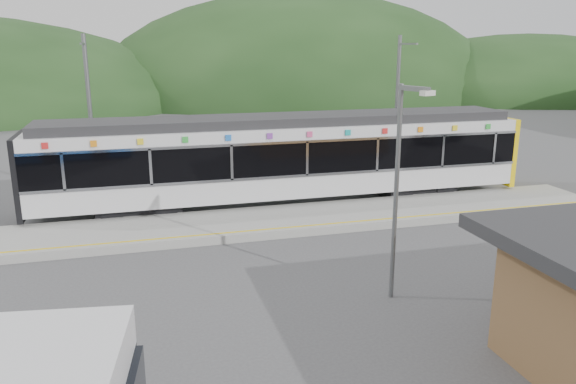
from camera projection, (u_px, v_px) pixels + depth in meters
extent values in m
plane|color=#4C4C4F|center=(313.00, 254.00, 18.11)|extent=(120.00, 120.00, 0.00)
ellipsoid|color=#1E3D19|center=(301.00, 97.00, 72.58)|extent=(52.00, 39.00, 26.00)
ellipsoid|color=#1E3D19|center=(523.00, 96.00, 74.51)|extent=(44.00, 33.00, 16.00)
cube|color=#9E9E99|center=(286.00, 220.00, 21.15)|extent=(26.00, 3.20, 0.30)
cube|color=yellow|center=(296.00, 227.00, 19.90)|extent=(26.00, 0.10, 0.01)
cube|color=black|center=(139.00, 208.00, 22.25)|extent=(3.20, 2.20, 0.56)
cube|color=black|center=(413.00, 188.00, 25.36)|extent=(3.20, 2.20, 0.56)
cube|color=silver|center=(285.00, 180.00, 23.62)|extent=(20.00, 2.90, 0.92)
cube|color=black|center=(285.00, 152.00, 23.32)|extent=(20.00, 2.96, 1.45)
cube|color=silver|center=(295.00, 176.00, 22.09)|extent=(20.00, 0.05, 0.10)
cube|color=silver|center=(295.00, 142.00, 21.75)|extent=(20.00, 0.05, 0.10)
cube|color=silver|center=(285.00, 130.00, 23.07)|extent=(20.00, 2.90, 0.45)
cube|color=#2D2D30|center=(285.00, 120.00, 22.97)|extent=(19.40, 2.50, 0.36)
cube|color=yellow|center=(495.00, 148.00, 26.02)|extent=(0.24, 2.92, 3.00)
cube|color=black|center=(22.00, 174.00, 20.78)|extent=(0.20, 2.92, 3.00)
cube|color=silver|center=(63.00, 172.00, 19.71)|extent=(0.10, 0.05, 1.35)
cube|color=silver|center=(151.00, 167.00, 20.49)|extent=(0.10, 0.05, 1.35)
cube|color=silver|center=(232.00, 163.00, 21.27)|extent=(0.10, 0.05, 1.35)
cube|color=silver|center=(307.00, 158.00, 22.05)|extent=(0.10, 0.05, 1.35)
cube|color=silver|center=(377.00, 155.00, 22.83)|extent=(0.10, 0.05, 1.35)
cube|color=silver|center=(443.00, 151.00, 23.61)|extent=(0.10, 0.05, 1.35)
cube|color=silver|center=(494.00, 148.00, 24.25)|extent=(0.10, 0.05, 1.35)
cube|color=red|center=(45.00, 146.00, 19.35)|extent=(0.22, 0.04, 0.22)
cube|color=orange|center=(94.00, 144.00, 19.77)|extent=(0.22, 0.04, 0.22)
cube|color=yellow|center=(140.00, 142.00, 20.18)|extent=(0.22, 0.04, 0.22)
cube|color=green|center=(185.00, 140.00, 20.60)|extent=(0.22, 0.04, 0.22)
cube|color=blue|center=(228.00, 138.00, 21.01)|extent=(0.22, 0.04, 0.22)
cube|color=purple|center=(270.00, 136.00, 21.43)|extent=(0.22, 0.04, 0.22)
cube|color=#E54C8C|center=(310.00, 134.00, 21.84)|extent=(0.22, 0.04, 0.22)
cube|color=#19A5A5|center=(348.00, 133.00, 22.26)|extent=(0.22, 0.04, 0.22)
cube|color=red|center=(385.00, 131.00, 22.67)|extent=(0.22, 0.04, 0.22)
cube|color=orange|center=(421.00, 129.00, 23.09)|extent=(0.22, 0.04, 0.22)
cube|color=yellow|center=(455.00, 128.00, 23.50)|extent=(0.22, 0.04, 0.22)
cube|color=green|center=(488.00, 127.00, 23.92)|extent=(0.22, 0.04, 0.22)
cylinder|color=slate|center=(91.00, 120.00, 23.42)|extent=(0.18, 0.18, 7.00)
cube|color=slate|center=(83.00, 44.00, 21.88)|extent=(0.08, 1.80, 0.08)
cylinder|color=slate|center=(397.00, 110.00, 27.05)|extent=(0.18, 0.18, 7.00)
cube|color=slate|center=(408.00, 44.00, 25.52)|extent=(0.08, 1.80, 0.08)
cylinder|color=slate|center=(396.00, 195.00, 14.35)|extent=(0.12, 0.12, 5.64)
cube|color=slate|center=(410.00, 89.00, 13.26)|extent=(0.41, 0.93, 0.12)
cube|color=silver|center=(418.00, 93.00, 12.89)|extent=(0.39, 0.28, 0.12)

